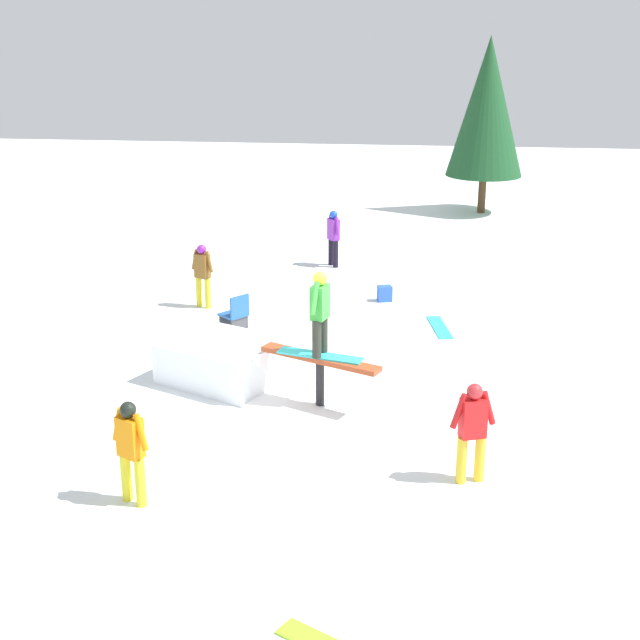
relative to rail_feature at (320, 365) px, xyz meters
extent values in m
plane|color=white|center=(0.00, 0.00, -0.69)|extent=(60.00, 60.00, 0.00)
cylinder|color=black|center=(0.00, 0.00, -0.31)|extent=(0.14, 0.14, 0.75)
cube|color=#A53F1E|center=(0.00, 0.00, 0.10)|extent=(1.99, 1.13, 0.08)
cube|color=white|center=(-1.76, 0.82, -0.34)|extent=(2.26, 2.12, 0.70)
cube|color=#2EC4C4|center=(0.00, 0.00, 0.15)|extent=(1.40, 0.63, 0.03)
cylinder|color=#2D3128|center=(-0.04, -0.13, 0.47)|extent=(0.14, 0.14, 0.60)
cylinder|color=#2D3128|center=(0.04, 0.13, 0.47)|extent=(0.14, 0.14, 0.60)
cube|color=green|center=(0.00, 0.00, 1.03)|extent=(0.29, 0.39, 0.53)
cylinder|color=green|center=(-0.06, -0.21, 1.15)|extent=(0.16, 0.30, 0.49)
cylinder|color=green|center=(0.06, 0.21, 1.15)|extent=(0.16, 0.30, 0.49)
sphere|color=yellow|center=(0.00, 0.00, 1.41)|extent=(0.22, 0.22, 0.22)
cylinder|color=yellow|center=(2.15, -2.25, -0.36)|extent=(0.14, 0.14, 0.66)
cylinder|color=yellow|center=(2.39, -2.16, -0.36)|extent=(0.14, 0.14, 0.66)
cube|color=red|center=(2.27, -2.21, 0.24)|extent=(0.38, 0.31, 0.54)
cylinder|color=red|center=(2.07, -2.28, 0.36)|extent=(0.24, 0.16, 0.48)
cylinder|color=red|center=(2.46, -2.13, 0.36)|extent=(0.24, 0.16, 0.48)
sphere|color=red|center=(2.27, -2.21, 0.61)|extent=(0.21, 0.21, 0.21)
cylinder|color=gold|center=(-2.93, 4.63, -0.36)|extent=(0.13, 0.13, 0.65)
cylinder|color=gold|center=(-3.15, 4.74, -0.36)|extent=(0.13, 0.13, 0.65)
cube|color=brown|center=(-3.04, 4.68, 0.22)|extent=(0.36, 0.31, 0.51)
cylinder|color=brown|center=(-2.87, 4.60, 0.33)|extent=(0.20, 0.15, 0.45)
cylinder|color=brown|center=(-3.22, 4.77, 0.33)|extent=(0.20, 0.15, 0.45)
sphere|color=purple|center=(-3.04, 4.68, 0.57)|extent=(0.20, 0.20, 0.20)
cylinder|color=black|center=(-0.72, 8.35, -0.36)|extent=(0.13, 0.13, 0.67)
cylinder|color=black|center=(-0.58, 8.15, -0.36)|extent=(0.13, 0.13, 0.67)
cube|color=purple|center=(-0.65, 8.25, 0.24)|extent=(0.34, 0.37, 0.52)
cylinder|color=purple|center=(-0.76, 8.41, 0.36)|extent=(0.17, 0.19, 0.46)
cylinder|color=purple|center=(-0.54, 8.09, 0.36)|extent=(0.17, 0.19, 0.46)
sphere|color=blue|center=(-0.65, 8.25, 0.60)|extent=(0.20, 0.20, 0.20)
cylinder|color=yellow|center=(-2.10, -3.20, -0.36)|extent=(0.14, 0.14, 0.66)
cylinder|color=yellow|center=(-1.88, -3.32, -0.36)|extent=(0.14, 0.14, 0.66)
cube|color=orange|center=(-1.99, -3.26, 0.24)|extent=(0.38, 0.33, 0.53)
cylinder|color=orange|center=(-2.17, -3.16, 0.36)|extent=(0.22, 0.17, 0.47)
cylinder|color=orange|center=(-1.81, -3.36, 0.36)|extent=(0.22, 0.17, 0.47)
sphere|color=black|center=(-1.99, -3.26, 0.60)|extent=(0.21, 0.21, 0.21)
cube|color=#2FB9C2|center=(1.92, 3.93, -0.68)|extent=(0.53, 1.37, 0.02)
cube|color=#3F3F44|center=(-2.16, 3.04, -0.47)|extent=(0.27, 0.33, 0.44)
cube|color=#3F3F44|center=(-1.88, 2.81, -0.47)|extent=(0.27, 0.33, 0.44)
cube|color=#255B9F|center=(-2.02, 2.92, -0.23)|extent=(0.62, 0.62, 0.04)
cube|color=#255B9F|center=(-1.86, 2.80, -0.01)|extent=(0.30, 0.37, 0.40)
cube|color=blue|center=(0.75, 5.56, -0.52)|extent=(0.35, 0.30, 0.34)
cylinder|color=#4C331E|center=(3.31, 15.07, -0.10)|extent=(0.24, 0.24, 1.17)
cone|color=#194723|center=(3.31, 15.07, 2.56)|extent=(2.34, 2.34, 4.16)
camera|label=1|loc=(1.53, -12.89, 5.20)|focal=50.00mm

